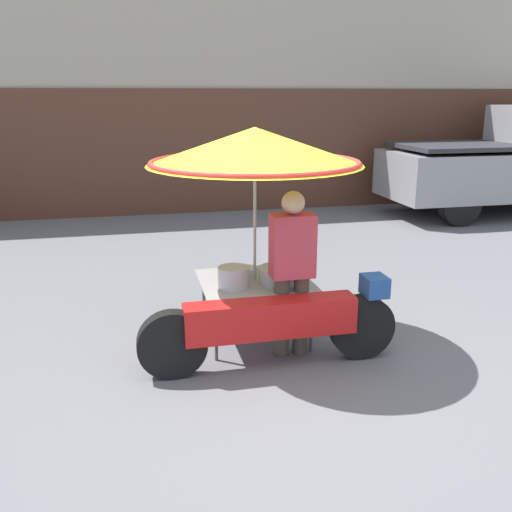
% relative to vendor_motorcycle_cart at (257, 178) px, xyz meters
% --- Properties ---
extents(ground_plane, '(36.00, 36.00, 0.00)m').
position_rel_vendor_motorcycle_cart_xyz_m(ground_plane, '(0.06, -0.66, -1.58)').
color(ground_plane, slate).
extents(shopfront_building, '(28.00, 2.06, 4.30)m').
position_rel_vendor_motorcycle_cart_xyz_m(shopfront_building, '(0.06, 7.34, 0.56)').
color(shopfront_building, '#B2A893').
rests_on(shopfront_building, ground).
extents(vendor_motorcycle_cart, '(2.27, 1.95, 2.02)m').
position_rel_vendor_motorcycle_cart_xyz_m(vendor_motorcycle_cart, '(0.00, 0.00, 0.00)').
color(vendor_motorcycle_cart, black).
rests_on(vendor_motorcycle_cart, ground).
extents(vendor_person, '(0.38, 0.22, 1.51)m').
position_rel_vendor_motorcycle_cart_xyz_m(vendor_person, '(0.24, -0.33, -0.74)').
color(vendor_person, '#4C473D').
rests_on(vendor_person, ground).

